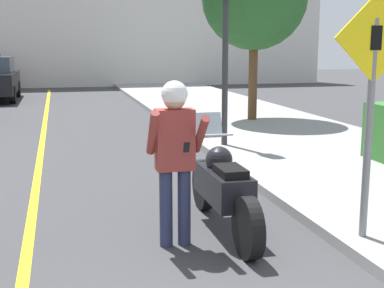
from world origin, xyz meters
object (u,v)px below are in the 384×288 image
(motorcycle, at_px, (223,188))
(traffic_light, at_px, (226,17))
(person_biker, at_px, (175,146))
(crossing_sign, at_px, (371,94))

(motorcycle, height_order, traffic_light, traffic_light)
(person_biker, height_order, crossing_sign, crossing_sign)
(crossing_sign, xyz_separation_m, traffic_light, (0.16, 5.41, 1.02))
(crossing_sign, bearing_deg, traffic_light, 88.35)
(motorcycle, relative_size, traffic_light, 0.65)
(crossing_sign, bearing_deg, motorcycle, 145.44)
(person_biker, bearing_deg, crossing_sign, -15.87)
(crossing_sign, distance_m, traffic_light, 5.51)
(motorcycle, bearing_deg, crossing_sign, -34.56)
(person_biker, relative_size, traffic_light, 0.49)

